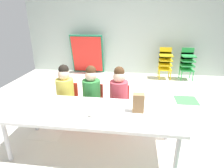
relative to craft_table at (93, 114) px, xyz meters
name	(u,v)px	position (x,y,z in m)	size (l,w,h in m)	color
ground_plane	(113,120)	(0.15, 0.72, -0.51)	(5.49, 5.30, 0.02)	silver
back_wall	(125,26)	(0.15, 3.38, 0.79)	(5.49, 0.10, 2.59)	#B2C1B7
craft_table	(93,114)	(0.00, 0.00, 0.00)	(2.02, 0.74, 0.55)	white
seated_child_near_camera	(65,89)	(-0.56, 0.60, 0.05)	(0.32, 0.31, 0.92)	red
seated_child_middle_seat	(92,90)	(-0.15, 0.60, 0.05)	(0.32, 0.31, 0.92)	red
seated_child_far_right	(119,91)	(0.25, 0.60, 0.05)	(0.33, 0.33, 0.92)	red
kid_chair_yellow_stack	(165,61)	(1.23, 2.99, -0.05)	(0.32, 0.30, 0.80)	yellow
kid_chair_green_stack	(187,62)	(1.78, 2.99, -0.05)	(0.32, 0.30, 0.80)	green
folded_activity_table	(87,54)	(-0.88, 3.18, 0.03)	(0.90, 0.29, 1.09)	#19724C
paper_bag_brown	(138,103)	(0.53, 0.05, 0.15)	(0.13, 0.09, 0.22)	#9E754C
paper_plate_near_edge	(93,115)	(0.04, -0.11, 0.05)	(0.18, 0.18, 0.01)	white
paper_plate_center_table	(57,105)	(-0.47, 0.07, 0.05)	(0.18, 0.18, 0.01)	white
donut_powdered_on_plate	(93,114)	(0.04, -0.11, 0.07)	(0.12, 0.12, 0.03)	white
donut_powdered_loose	(95,111)	(0.04, -0.04, 0.06)	(0.11, 0.11, 0.03)	white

